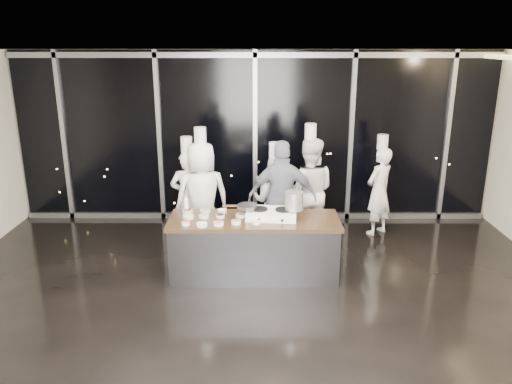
% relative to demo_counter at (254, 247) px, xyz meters
% --- Properties ---
extents(ground, '(9.00, 9.00, 0.00)m').
position_rel_demo_counter_xyz_m(ground, '(0.00, -0.90, -0.45)').
color(ground, black).
rests_on(ground, ground).
extents(room_shell, '(9.02, 7.02, 3.21)m').
position_rel_demo_counter_xyz_m(room_shell, '(0.18, -0.90, 1.79)').
color(room_shell, beige).
rests_on(room_shell, ground).
extents(window_wall, '(8.90, 0.11, 3.20)m').
position_rel_demo_counter_xyz_m(window_wall, '(0.00, 2.53, 1.14)').
color(window_wall, black).
rests_on(window_wall, ground).
extents(demo_counter, '(2.46, 0.86, 0.90)m').
position_rel_demo_counter_xyz_m(demo_counter, '(0.00, 0.00, 0.00)').
color(demo_counter, '#3C3C41').
rests_on(demo_counter, ground).
extents(stove, '(0.75, 0.50, 0.14)m').
position_rel_demo_counter_xyz_m(stove, '(0.25, 0.03, 0.51)').
color(stove, white).
rests_on(stove, demo_counter).
extents(frying_pan, '(0.52, 0.32, 0.05)m').
position_rel_demo_counter_xyz_m(frying_pan, '(-0.11, 0.07, 0.61)').
color(frying_pan, slate).
rests_on(frying_pan, stove).
extents(stock_pot, '(0.28, 0.28, 0.26)m').
position_rel_demo_counter_xyz_m(stock_pot, '(0.57, 0.01, 0.72)').
color(stock_pot, '#A9A9AB').
rests_on(stock_pot, stove).
extents(prep_bowls, '(1.17, 0.72, 0.05)m').
position_rel_demo_counter_xyz_m(prep_bowls, '(-0.60, -0.01, 0.47)').
color(prep_bowls, silver).
rests_on(prep_bowls, demo_counter).
extents(squeeze_bottle, '(0.07, 0.07, 0.25)m').
position_rel_demo_counter_xyz_m(squeeze_bottle, '(-1.02, 0.29, 0.57)').
color(squeeze_bottle, white).
rests_on(squeeze_bottle, demo_counter).
extents(chef_far_left, '(0.60, 0.40, 1.87)m').
position_rel_demo_counter_xyz_m(chef_far_left, '(-1.10, 1.17, 0.39)').
color(chef_far_left, white).
rests_on(chef_far_left, ground).
extents(chef_left, '(1.04, 0.86, 2.06)m').
position_rel_demo_counter_xyz_m(chef_left, '(-0.85, 0.95, 0.47)').
color(chef_left, white).
rests_on(chef_left, ground).
extents(chef_center, '(0.91, 0.82, 1.78)m').
position_rel_demo_counter_xyz_m(chef_center, '(0.33, 1.16, 0.34)').
color(chef_center, white).
rests_on(chef_center, ground).
extents(guest, '(1.12, 0.52, 1.87)m').
position_rel_demo_counter_xyz_m(guest, '(0.45, 0.86, 0.48)').
color(guest, '#131835').
rests_on(guest, ground).
extents(chef_right, '(0.97, 0.80, 2.07)m').
position_rel_demo_counter_xyz_m(chef_right, '(0.91, 1.28, 0.47)').
color(chef_right, white).
rests_on(chef_right, ground).
extents(chef_side, '(0.69, 0.66, 1.81)m').
position_rel_demo_counter_xyz_m(chef_side, '(2.20, 1.70, 0.36)').
color(chef_side, white).
rests_on(chef_side, ground).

